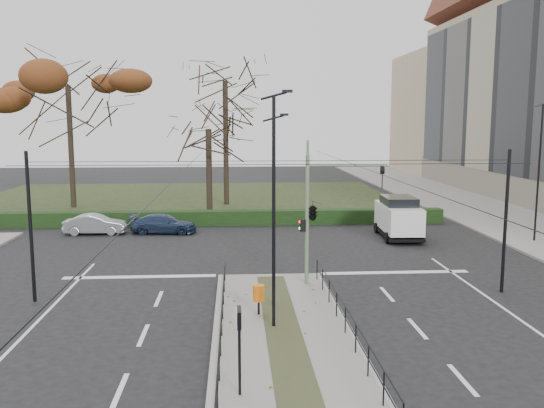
{
  "coord_description": "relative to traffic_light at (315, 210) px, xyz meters",
  "views": [
    {
      "loc": [
        -1.58,
        -20.76,
        7.14
      ],
      "look_at": [
        0.21,
        6.63,
        3.17
      ],
      "focal_mm": 38.0,
      "sensor_mm": 36.0,
      "label": 1
    }
  ],
  "objects": [
    {
      "name": "ground",
      "position": [
        -1.82,
        -3.34,
        -3.38
      ],
      "size": [
        140.0,
        140.0,
        0.0
      ],
      "primitive_type": "plane",
      "color": "black",
      "rests_on": "ground"
    },
    {
      "name": "median_island",
      "position": [
        -1.82,
        -5.84,
        -3.31
      ],
      "size": [
        4.4,
        15.0,
        0.14
      ],
      "primitive_type": "cube",
      "color": "slate",
      "rests_on": "ground"
    },
    {
      "name": "sidewalk_east",
      "position": [
        16.18,
        18.66,
        -3.31
      ],
      "size": [
        8.0,
        90.0,
        0.14
      ],
      "primitive_type": "cube",
      "color": "slate",
      "rests_on": "ground"
    },
    {
      "name": "park",
      "position": [
        -7.82,
        28.66,
        -3.33
      ],
      "size": [
        38.0,
        26.0,
        0.1
      ],
      "primitive_type": "cube",
      "color": "black",
      "rests_on": "ground"
    },
    {
      "name": "hedge",
      "position": [
        -7.82,
        15.26,
        -2.88
      ],
      "size": [
        38.0,
        1.0,
        1.0
      ],
      "primitive_type": "cube",
      "color": "black",
      "rests_on": "ground"
    },
    {
      "name": "median_railing",
      "position": [
        -1.82,
        -5.94,
        -2.4
      ],
      "size": [
        4.14,
        13.24,
        0.92
      ],
      "color": "black",
      "rests_on": "median_island"
    },
    {
      "name": "catenary",
      "position": [
        -1.82,
        -1.73,
        0.04
      ],
      "size": [
        20.0,
        34.0,
        6.0
      ],
      "color": "black",
      "rests_on": "ground"
    },
    {
      "name": "traffic_light",
      "position": [
        0.0,
        0.0,
        0.0
      ],
      "size": [
        3.78,
        2.17,
        5.56
      ],
      "color": "slate",
      "rests_on": "median_island"
    },
    {
      "name": "litter_bin",
      "position": [
        -2.57,
        -3.88,
        -2.46
      ],
      "size": [
        0.43,
        0.43,
        1.09
      ],
      "color": "black",
      "rests_on": "median_island"
    },
    {
      "name": "info_panel",
      "position": [
        -3.33,
        -10.08,
        -1.44
      ],
      "size": [
        0.13,
        0.6,
        2.29
      ],
      "color": "black",
      "rests_on": "median_island"
    },
    {
      "name": "streetlamp_median_near",
      "position": [
        -2.09,
        -5.16,
        0.83
      ],
      "size": [
        0.67,
        0.14,
        8.01
      ],
      "color": "black",
      "rests_on": "median_island"
    },
    {
      "name": "streetlamp_median_far",
      "position": [
        -1.95,
        -2.85,
        0.46
      ],
      "size": [
        0.61,
        0.12,
        7.27
      ],
      "color": "black",
      "rests_on": "median_island"
    },
    {
      "name": "streetlamp_sidewalk",
      "position": [
        14.28,
        8.17,
        0.91
      ],
      "size": [
        0.68,
        0.14,
        8.15
      ],
      "color": "black",
      "rests_on": "sidewalk_east"
    },
    {
      "name": "parked_car_second",
      "position": [
        -12.28,
        12.52,
        -2.74
      ],
      "size": [
        3.84,
        1.34,
        1.27
      ],
      "primitive_type": "imported",
      "rotation": [
        0.0,
        0.0,
        1.57
      ],
      "color": "#9A9BA1",
      "rests_on": "ground"
    },
    {
      "name": "parked_car_third",
      "position": [
        -7.97,
        12.58,
        -2.77
      ],
      "size": [
        4.31,
        2.09,
        1.21
      ],
      "primitive_type": "imported",
      "rotation": [
        0.0,
        0.0,
        1.47
      ],
      "color": "#22314F",
      "rests_on": "ground"
    },
    {
      "name": "white_van",
      "position": [
        6.62,
        10.12,
        -2.05
      ],
      "size": [
        2.39,
        4.95,
        2.56
      ],
      "color": "white",
      "rests_on": "ground"
    },
    {
      "name": "rust_tree",
      "position": [
        -16.69,
        23.86,
        6.58
      ],
      "size": [
        10.78,
        10.78,
        12.97
      ],
      "color": "black",
      "rests_on": "park"
    },
    {
      "name": "bare_tree_center",
      "position": [
        -4.12,
        24.74,
        6.32
      ],
      "size": [
        7.12,
        7.12,
        13.76
      ],
      "color": "black",
      "rests_on": "park"
    },
    {
      "name": "bare_tree_near",
      "position": [
        -5.29,
        18.59,
        2.71
      ],
      "size": [
        6.1,
        6.1,
        8.59
      ],
      "color": "black",
      "rests_on": "park"
    }
  ]
}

